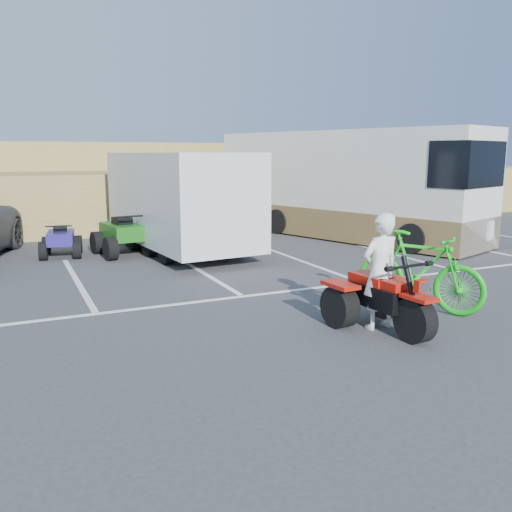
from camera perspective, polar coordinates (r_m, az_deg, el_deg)
name	(u,v)px	position (r m, az deg, el deg)	size (l,w,h in m)	color
ground	(306,334)	(8.22, 5.32, -8.23)	(100.00, 100.00, 0.00)	#38383A
parking_stripes	(249,275)	(12.10, -0.77, -1.96)	(28.00, 5.16, 0.01)	white
grass_embankment	(113,185)	(22.57, -14.82, 7.25)	(40.00, 8.50, 3.10)	olive
red_trike_atv	(385,331)	(8.59, 13.39, -7.65)	(1.31, 1.74, 1.13)	#B3160A
rider	(380,271)	(8.46, 12.96, -1.60)	(0.66, 0.43, 1.80)	white
green_dirt_bike	(419,271)	(9.71, 16.78, -1.51)	(0.64, 2.27, 1.36)	#14BF19
cargo_trailer	(180,199)	(14.90, -8.06, 5.98)	(2.82, 5.94, 2.68)	silver
rv_motorhome	(344,192)	(17.77, 9.21, 6.65)	(5.13, 9.45, 3.30)	silver
quad_atv_blue	(62,256)	(15.14, -19.75, -0.02)	(1.02, 1.36, 0.89)	navy
quad_atv_green	(124,255)	(14.88, -13.77, 0.12)	(1.29, 1.72, 1.13)	#195E15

